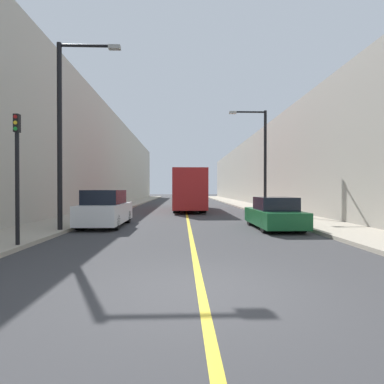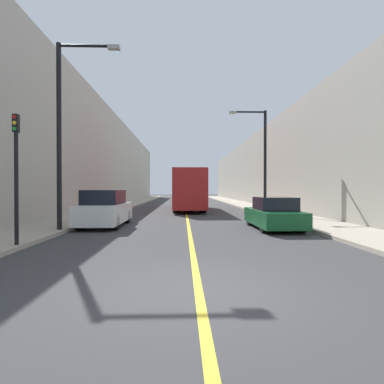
% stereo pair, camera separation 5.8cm
% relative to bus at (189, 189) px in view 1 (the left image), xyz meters
% --- Properties ---
extents(ground_plane, '(200.00, 200.00, 0.00)m').
position_rel_bus_xyz_m(ground_plane, '(-0.24, -20.87, -1.81)').
color(ground_plane, '#38383A').
extents(sidewalk_left, '(2.89, 72.00, 0.14)m').
position_rel_bus_xyz_m(sidewalk_left, '(-6.85, 9.13, -1.74)').
color(sidewalk_left, '#A89E8C').
rests_on(sidewalk_left, ground).
extents(sidewalk_right, '(2.89, 72.00, 0.14)m').
position_rel_bus_xyz_m(sidewalk_right, '(6.37, 9.13, -1.74)').
color(sidewalk_right, '#A89E8C').
rests_on(sidewalk_right, ground).
extents(building_row_left, '(4.00, 72.00, 10.56)m').
position_rel_bus_xyz_m(building_row_left, '(-10.30, 9.13, 3.47)').
color(building_row_left, '#B7B2A3').
rests_on(building_row_left, ground).
extents(building_row_right, '(4.00, 72.00, 8.29)m').
position_rel_bus_xyz_m(building_row_right, '(9.82, 9.13, 2.34)').
color(building_row_right, gray).
rests_on(building_row_right, ground).
extents(road_center_line, '(0.16, 72.00, 0.01)m').
position_rel_bus_xyz_m(road_center_line, '(-0.24, 9.13, -1.80)').
color(road_center_line, gold).
rests_on(road_center_line, ground).
extents(bus, '(2.56, 10.40, 3.38)m').
position_rel_bus_xyz_m(bus, '(0.00, 0.00, 0.00)').
color(bus, '#AD1E1E').
rests_on(bus, ground).
extents(parked_suv_left, '(1.86, 4.52, 1.79)m').
position_rel_bus_xyz_m(parked_suv_left, '(-4.36, -11.32, -0.97)').
color(parked_suv_left, silver).
rests_on(parked_suv_left, ground).
extents(car_right_near, '(1.84, 4.22, 1.47)m').
position_rel_bus_xyz_m(car_right_near, '(3.68, -12.53, -1.14)').
color(car_right_near, '#145128').
rests_on(car_right_near, ground).
extents(street_lamp_left, '(2.64, 0.24, 7.80)m').
position_rel_bus_xyz_m(street_lamp_left, '(-5.48, -13.49, 2.78)').
color(street_lamp_left, black).
rests_on(street_lamp_left, sidewalk_left).
extents(street_lamp_right, '(2.64, 0.24, 7.17)m').
position_rel_bus_xyz_m(street_lamp_right, '(4.98, -5.48, 2.45)').
color(street_lamp_right, black).
rests_on(street_lamp_right, sidewalk_right).
extents(traffic_light, '(0.16, 0.18, 3.98)m').
position_rel_bus_xyz_m(traffic_light, '(-5.61, -16.91, 0.51)').
color(traffic_light, black).
rests_on(traffic_light, sidewalk_left).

